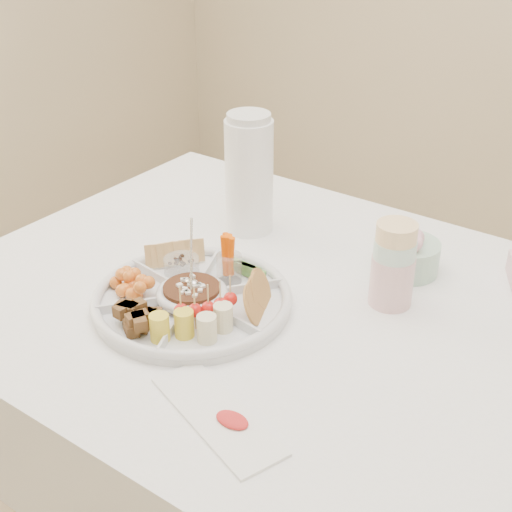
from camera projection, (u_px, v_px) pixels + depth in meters
The scene contains 13 objects.
dining_table at pixel (313, 459), 1.54m from camera, with size 1.52×1.02×0.76m, color white.
party_tray at pixel (192, 297), 1.37m from camera, with size 0.38×0.38×0.04m, color silver.
bean_dip at pixel (192, 294), 1.37m from camera, with size 0.11×0.11×0.04m, color black.
tortillas at pixel (257, 296), 1.33m from camera, with size 0.10×0.10×0.06m, color #AE5E2F, non-canonical shape.
carrot_cucumber at pixel (240, 254), 1.43m from camera, with size 0.10×0.10×0.09m, color #FF5800, non-canonical shape.
pita_raisins at pixel (179, 255), 1.47m from camera, with size 0.10×0.10×0.05m, color tan, non-canonical shape.
cherries at pixel (129, 282), 1.39m from camera, with size 0.11×0.11×0.05m, color orange, non-canonical shape.
granola_chunks at pixel (138, 318), 1.28m from camera, with size 0.11×0.11×0.05m, color brown, non-canonical shape.
banana_tomato at pixel (206, 318), 1.24m from camera, with size 0.12×0.12×0.09m, color #FFFC66, non-canonical shape.
cup_stack at pixel (395, 251), 1.34m from camera, with size 0.08×0.08×0.23m, color silver.
thermos at pixel (249, 172), 1.60m from camera, with size 0.11×0.11×0.28m, color white.
flower_bowl at pixel (408, 250), 1.48m from camera, with size 0.13×0.13×0.10m, color #A3CEB2.
placemat at pixel (217, 415), 1.11m from camera, with size 0.27×0.09×0.01m, color white.
Camera 1 is at (0.56, -0.99, 1.52)m, focal length 50.00 mm.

